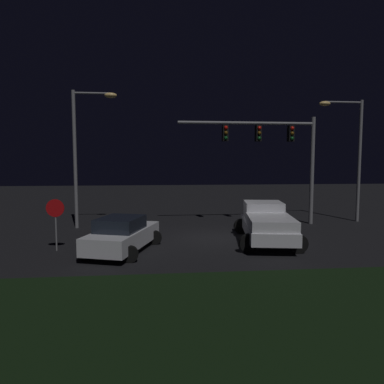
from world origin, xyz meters
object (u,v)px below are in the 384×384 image
pickup_truck (266,221)px  traffic_signal_gantry (274,144)px  car_sedan (122,234)px  street_lamp_left (84,142)px  street_lamp_right (351,145)px  stop_sign (55,215)px

pickup_truck → traffic_signal_gantry: size_ratio=0.68×
car_sedan → traffic_signal_gantry: traffic_signal_gantry is taller
car_sedan → traffic_signal_gantry: size_ratio=0.57×
car_sedan → street_lamp_left: 7.59m
street_lamp_right → stop_sign: 17.80m
street_lamp_left → street_lamp_right: 16.30m
street_lamp_left → traffic_signal_gantry: bearing=-0.1°
traffic_signal_gantry → car_sedan: bearing=-145.9°
stop_sign → car_sedan: bearing=-8.7°
pickup_truck → car_sedan: size_ratio=1.19×
stop_sign → street_lamp_left: bearing=87.9°
street_lamp_right → street_lamp_left: bearing=-178.1°
street_lamp_left → stop_sign: bearing=-92.1°
street_lamp_left → street_lamp_right: size_ratio=1.02×
traffic_signal_gantry → stop_sign: bearing=-155.0°
car_sedan → pickup_truck: bearing=-61.5°
stop_sign → street_lamp_right: bearing=19.5°
pickup_truck → car_sedan: (-6.64, -1.24, -0.26)m
car_sedan → stop_sign: (-2.85, 0.44, 0.82)m
car_sedan → street_lamp_left: (-2.66, 5.73, 4.20)m
street_lamp_left → stop_sign: (-0.19, -5.29, -3.38)m
car_sedan → traffic_signal_gantry: bearing=-38.0°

